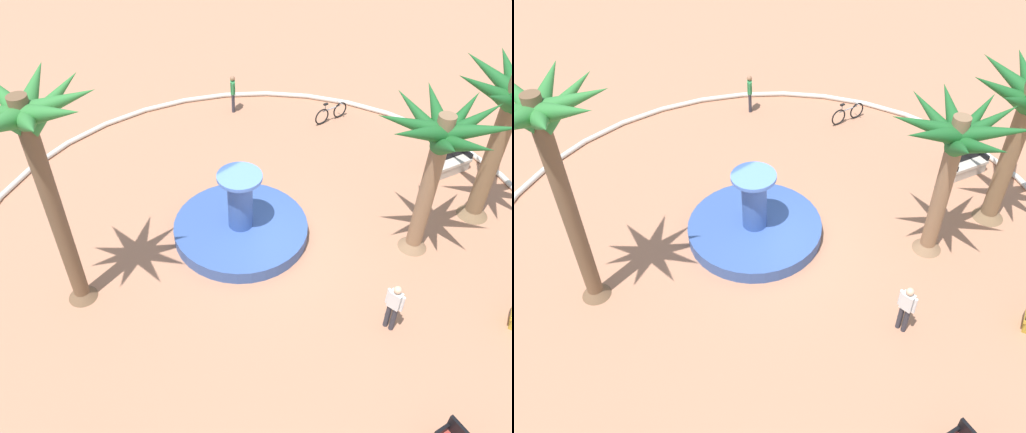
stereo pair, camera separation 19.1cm
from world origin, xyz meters
TOP-DOWN VIEW (x-y plane):
  - ground_plane at (0.00, 0.00)m, footprint 80.00×80.00m
  - plaza_curb at (0.00, 0.00)m, footprint 19.43×19.43m
  - fountain at (0.74, 0.28)m, footprint 4.40×4.40m
  - palm_tree_near_fountain at (-4.06, -6.21)m, footprint 3.85×3.82m
  - palm_tree_by_curb at (-3.51, -3.39)m, footprint 3.73×3.82m
  - palm_tree_mid_plaza at (1.95, 5.45)m, footprint 3.46×3.37m
  - bench_west at (-2.16, -7.76)m, footprint 0.92×1.68m
  - bicycle_red_frame at (3.34, -7.28)m, footprint 0.46×1.71m
  - person_cyclist_helmet at (6.82, -4.78)m, footprint 0.43×0.37m
  - person_pedestrian_stroll at (-4.88, -0.19)m, footprint 0.53×0.23m

SIDE VIEW (x-z plane):
  - ground_plane at x=0.00m, z-range 0.00..0.00m
  - plaza_curb at x=0.00m, z-range 0.00..0.20m
  - fountain at x=0.74m, z-range -0.89..1.57m
  - bench_west at x=-2.16m, z-range -0.15..0.85m
  - bicycle_red_frame at x=3.34m, z-range -0.09..0.86m
  - person_cyclist_helmet at x=6.82m, z-range 0.10..1.78m
  - person_pedestrian_stroll at x=-4.88m, z-range 0.10..1.79m
  - palm_tree_by_curb at x=-3.51m, z-range 1.35..6.52m
  - palm_tree_near_fountain at x=-4.06m, z-range 1.32..6.81m
  - palm_tree_mid_plaza at x=1.95m, z-range 1.94..8.85m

